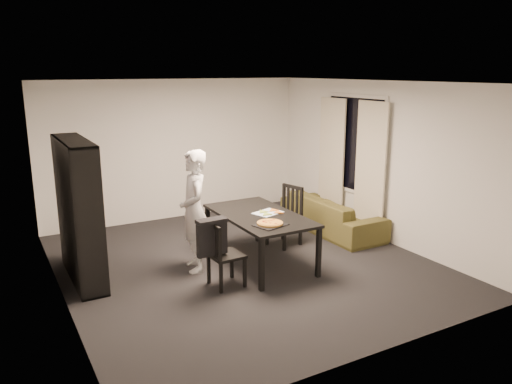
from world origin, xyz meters
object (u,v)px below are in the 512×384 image
chair_right (288,211)px  baking_tray (271,225)px  bookshelf (79,211)px  person (194,211)px  chair_left (220,250)px  pepperoni_pizza (270,223)px  sofa (332,214)px  dining_table (259,218)px

chair_right → baking_tray: (-0.94, -1.04, 0.20)m
bookshelf → person: (1.45, -0.44, -0.09)m
chair_left → pepperoni_pizza: 0.77m
baking_tray → pepperoni_pizza: (0.00, 0.02, 0.02)m
person → baking_tray: size_ratio=4.28×
chair_left → baking_tray: 0.76m
chair_right → sofa: bearing=85.3°
person → bookshelf: bearing=-95.4°
sofa → dining_table: bearing=110.4°
chair_right → dining_table: bearing=-73.2°
pepperoni_pizza → sofa: bearing=31.3°
bookshelf → sofa: (4.20, 0.01, -0.64)m
chair_left → dining_table: bearing=-63.3°
bookshelf → person: size_ratio=1.11×
dining_table → chair_left: bearing=-150.7°
chair_left → baking_tray: bearing=-97.4°
chair_right → baking_tray: size_ratio=2.39×
chair_left → person: 0.80m
bookshelf → baking_tray: bearing=-28.6°
pepperoni_pizza → sofa: 2.36m
bookshelf → baking_tray: (2.23, -1.21, -0.20)m
chair_left → person: person is taller
person → sofa: bearing=110.7°
sofa → baking_tray: bearing=121.7°
baking_tray → sofa: bearing=31.7°
dining_table → baking_tray: baking_tray is taller
person → chair_left: bearing=16.2°
chair_right → person: bearing=-96.2°
dining_table → chair_left: size_ratio=2.04×
person → sofa: size_ratio=0.82×
bookshelf → dining_table: (2.36, -0.68, -0.27)m
dining_table → chair_right: 0.96m
dining_table → pepperoni_pizza: (-0.13, -0.51, 0.09)m
chair_right → sofa: 1.08m
bookshelf → chair_right: size_ratio=1.98×
pepperoni_pizza → sofa: pepperoni_pizza is taller
dining_table → baking_tray: bearing=-103.7°
chair_left → pepperoni_pizza: (0.72, -0.04, 0.27)m
sofa → chair_right: bearing=100.1°
dining_table → baking_tray: size_ratio=4.46×
pepperoni_pizza → person: bearing=135.9°
person → pepperoni_pizza: (0.78, -0.75, -0.09)m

